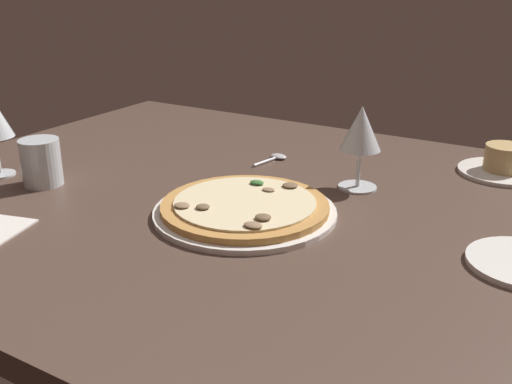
# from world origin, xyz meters

# --- Properties ---
(dining_table) EXTENTS (1.50, 1.10, 0.04)m
(dining_table) POSITION_xyz_m (0.00, 0.00, 0.02)
(dining_table) COLOR brown
(dining_table) RESTS_ON ground
(pizza_main) EXTENTS (0.32, 0.32, 0.03)m
(pizza_main) POSITION_xyz_m (0.00, -0.08, 0.05)
(pizza_main) COLOR white
(pizza_main) RESTS_ON dining_table
(ramekin_on_saucer) EXTENTS (0.18, 0.18, 0.06)m
(ramekin_on_saucer) POSITION_xyz_m (0.35, 0.38, 0.06)
(ramekin_on_saucer) COLOR silver
(ramekin_on_saucer) RESTS_ON dining_table
(wine_glass_near) EXTENTS (0.08, 0.08, 0.16)m
(wine_glass_near) POSITION_xyz_m (0.12, 0.15, 0.15)
(wine_glass_near) COLOR silver
(wine_glass_near) RESTS_ON dining_table
(water_glass) EXTENTS (0.08, 0.08, 0.09)m
(water_glass) POSITION_xyz_m (-0.42, -0.15, 0.08)
(water_glass) COLOR silver
(water_glass) RESTS_ON dining_table
(spoon) EXTENTS (0.04, 0.10, 0.01)m
(spoon) POSITION_xyz_m (-0.11, 0.22, 0.04)
(spoon) COLOR silver
(spoon) RESTS_ON dining_table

